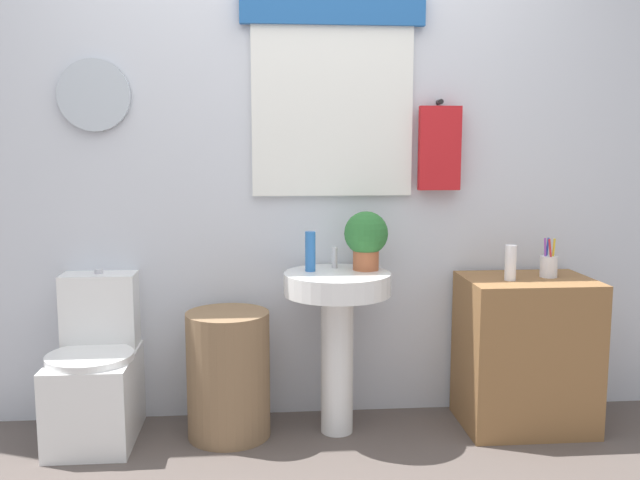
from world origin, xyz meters
The scene contains 10 objects.
back_wall centered at (0.00, 1.15, 1.31)m, with size 4.40×0.18×2.60m.
toilet centered at (-0.94, 0.88, 0.29)m, with size 0.38×0.51×0.76m.
laundry_hamper centered at (-0.34, 0.85, 0.29)m, with size 0.38×0.38×0.58m, color #846647.
pedestal_sink centered at (0.16, 0.85, 0.56)m, with size 0.49×0.49×0.76m.
faucet centered at (0.16, 0.97, 0.81)m, with size 0.03×0.03×0.10m, color silver.
wooden_cabinet centered at (1.06, 0.85, 0.36)m, with size 0.59×0.44×0.72m, color olive.
soap_bottle centered at (0.04, 0.90, 0.85)m, with size 0.05×0.05×0.18m, color #2D6BB7.
potted_plant centered at (0.30, 0.91, 0.91)m, with size 0.20×0.20×0.27m.
lotion_bottle centered at (0.96, 0.81, 0.80)m, with size 0.05×0.05×0.16m, color white.
toothbrush_cup centered at (1.17, 0.87, 0.77)m, with size 0.08×0.08×0.19m.
Camera 1 is at (-0.17, -2.19, 1.33)m, focal length 38.24 mm.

